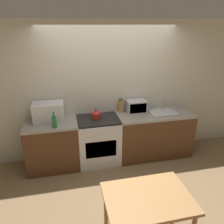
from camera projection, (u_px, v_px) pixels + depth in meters
The scene contains 12 objects.
ground_plane at pixel (123, 186), 3.65m from camera, with size 16.00×16.00×0.00m, color brown.
wall_back at pixel (109, 92), 4.21m from camera, with size 10.00×0.06×2.60m.
counter_left_run at pixel (53, 145), 4.00m from camera, with size 0.92×0.62×0.90m.
counter_right_run at pixel (153, 134), 4.39m from camera, with size 1.47×0.62×0.90m.
stove_range at pixel (98, 140), 4.17m from camera, with size 0.77×0.62×0.90m.
kettle at pixel (96, 114), 4.00m from camera, with size 0.18×0.18×0.18m.
microwave at pixel (49, 112), 3.87m from camera, with size 0.54×0.33×0.33m.
bottle at pixel (54, 122), 3.62m from camera, with size 0.07×0.07×0.28m.
knife_block at pixel (121, 107), 4.26m from camera, with size 0.11×0.07×0.28m.
toaster_oven at pixel (136, 106), 4.26m from camera, with size 0.38×0.25×0.24m.
sink_basin at pixel (163, 112), 4.26m from camera, with size 0.51×0.39×0.24m.
dining_table at pixel (147, 203), 2.48m from camera, with size 0.97×0.70×0.72m.
Camera 1 is at (-0.81, -2.81, 2.52)m, focal length 35.00 mm.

